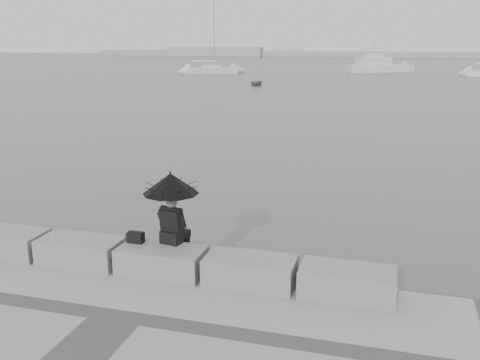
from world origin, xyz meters
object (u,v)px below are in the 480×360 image
(seated_person, at_px, (171,193))
(dinghy, at_px, (256,83))
(sailboat_left, at_px, (212,70))
(motor_cruiser, at_px, (379,66))

(seated_person, distance_m, dinghy, 49.52)
(seated_person, relative_size, sailboat_left, 0.11)
(sailboat_left, bearing_deg, dinghy, -87.36)
(sailboat_left, distance_m, dinghy, 21.93)
(seated_person, height_order, motor_cruiser, motor_cruiser)
(seated_person, distance_m, motor_cruiser, 77.26)
(seated_person, bearing_deg, sailboat_left, 119.63)
(sailboat_left, bearing_deg, seated_person, -100.76)
(motor_cruiser, distance_m, dinghy, 31.34)
(seated_person, height_order, dinghy, seated_person)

